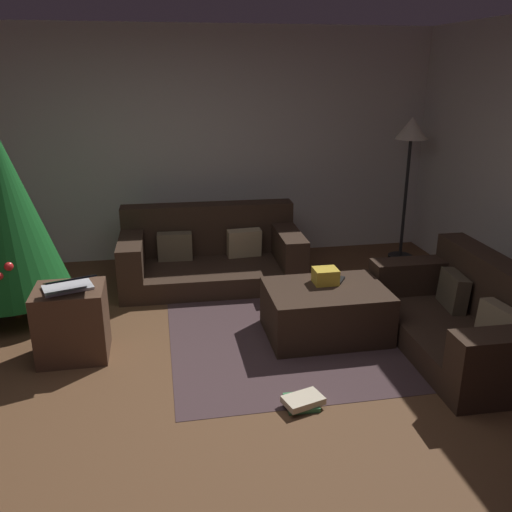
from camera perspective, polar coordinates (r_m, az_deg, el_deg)
The scene contains 13 objects.
ground_plane at distance 3.80m, azimuth -6.98°, elevation -15.22°, with size 6.40×6.40×0.00m, color brown.
rear_partition at distance 6.34m, azimuth -9.40°, elevation 11.35°, with size 6.40×0.12×2.60m, color beige.
couch_left at distance 5.74m, azimuth -4.83°, elevation 0.24°, with size 1.87×1.04×0.76m.
couch_right at distance 4.63m, azimuth 21.73°, elevation -6.06°, with size 0.91×1.68×0.71m.
ottoman at distance 4.59m, azimuth 7.35°, elevation -5.82°, with size 0.99×0.71×0.42m, color #332319.
gift_box at distance 4.57m, azimuth 7.35°, elevation -2.12°, with size 0.20×0.17×0.13m, color gold.
tv_remote at distance 4.65m, azimuth 8.85°, elevation -2.55°, with size 0.05×0.16×0.02m, color black.
christmas_tree at distance 5.10m, azimuth -25.30°, elevation 4.57°, with size 1.03×1.03×1.89m.
side_table at distance 4.43m, azimuth -18.86°, elevation -6.68°, with size 0.52×0.44×0.57m, color #4C3323.
laptop at distance 4.25m, azimuth -19.20°, elevation -2.87°, with size 0.45×0.45×0.17m.
book_stack at distance 3.74m, azimuth 4.92°, elevation -15.04°, with size 0.30×0.26×0.08m.
corner_lamp at distance 6.39m, azimuth 16.04°, elevation 11.76°, with size 0.36×0.36×1.63m.
area_rug at distance 4.68m, azimuth 7.24°, elevation -8.14°, with size 2.60×2.00×0.01m, color #3F2E30.
Camera 1 is at (-0.12, -3.14, 2.14)m, focal length 37.85 mm.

